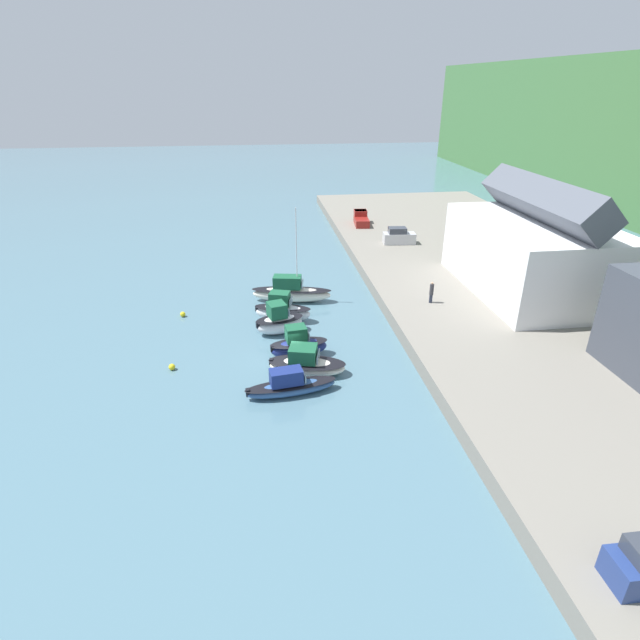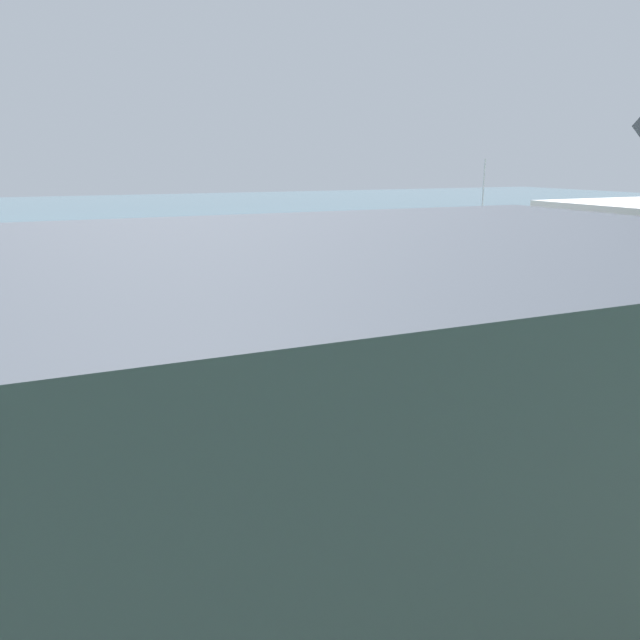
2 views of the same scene
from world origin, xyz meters
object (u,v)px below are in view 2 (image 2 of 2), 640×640
person_on_quay (560,323)px  moored_boat_3 (315,305)px  moored_boat_1 (406,292)px  moored_boat_5 (224,314)px  mooring_buoy_1 (367,278)px  mooring_buoy_0 (252,288)px  moored_boat_4 (277,314)px  moored_boat_0 (472,290)px  moored_boat_2 (370,294)px

person_on_quay → moored_boat_3: bearing=-64.3°
moored_boat_1 → moored_boat_5: size_ratio=0.82×
person_on_quay → mooring_buoy_1: (-2.80, -24.11, -2.17)m
moored_boat_3 → mooring_buoy_0: (0.82, -10.24, -0.77)m
moored_boat_5 → mooring_buoy_1: size_ratio=13.53×
moored_boat_3 → person_on_quay: (-6.54, 13.59, 1.40)m
moored_boat_1 → moored_boat_5: moored_boat_1 is taller
moored_boat_4 → moored_boat_0: bearing=-165.6°
moored_boat_1 → moored_boat_4: size_ratio=0.88×
moored_boat_0 → mooring_buoy_1: moored_boat_0 is taller
moored_boat_3 → moored_boat_5: moored_boat_3 is taller
moored_boat_0 → person_on_quay: moored_boat_0 is taller
moored_boat_0 → moored_boat_2: 7.33m
moored_boat_1 → moored_boat_4: 9.90m
moored_boat_1 → moored_boat_3: bearing=23.7°
moored_boat_2 → moored_boat_4: bearing=-2.7°
moored_boat_1 → person_on_quay: size_ratio=2.69×
moored_boat_1 → moored_boat_2: 2.55m
moored_boat_5 → moored_boat_3: bearing=160.4°
moored_boat_2 → moored_boat_3: moored_boat_2 is taller
moored_boat_2 → moored_boat_5: (10.12, 0.17, -0.38)m
moored_boat_0 → moored_boat_4: bearing=11.0°
moored_boat_0 → moored_boat_3: 11.76m
moored_boat_5 → mooring_buoy_0: moored_boat_5 is taller
moored_boat_5 → moored_boat_0: bearing=167.4°
moored_boat_4 → moored_boat_5: bearing=-13.9°
mooring_buoy_0 → mooring_buoy_1: (-10.16, -0.27, -0.00)m
moored_boat_0 → moored_boat_3: (11.76, -0.32, -0.01)m
moored_boat_5 → moored_boat_1: bearing=171.0°
moored_boat_1 → moored_boat_2: bearing=6.5°
moored_boat_3 → moored_boat_4: size_ratio=0.77×
moored_boat_4 → person_on_quay: (-9.22, 13.24, 1.61)m
moored_boat_3 → person_on_quay: size_ratio=2.35×
moored_boat_1 → person_on_quay: bearing=104.4°
moored_boat_3 → moored_boat_1: bearing=-180.0°
moored_boat_0 → moored_boat_2: moored_boat_0 is taller
moored_boat_2 → moored_boat_0: bearing=151.4°
moored_boat_2 → moored_boat_4: moored_boat_2 is taller
moored_boat_2 → person_on_quay: (-1.92, 14.92, 1.32)m
moored_boat_0 → person_on_quay: bearing=79.5°
moored_boat_2 → moored_boat_5: moored_boat_2 is taller
moored_boat_2 → mooring_buoy_1: size_ratio=9.40×
moored_boat_0 → moored_boat_1: 4.78m
moored_boat_0 → moored_boat_2: size_ratio=2.04×
mooring_buoy_1 → moored_boat_5: bearing=32.3°
moored_boat_4 → mooring_buoy_1: size_ratio=12.68×
moored_boat_0 → mooring_buoy_1: 11.13m
moored_boat_1 → moored_boat_2: (2.51, -0.45, 0.02)m
moored_boat_2 → moored_boat_3: bearing=0.5°
person_on_quay → moored_boat_5: bearing=-50.8°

